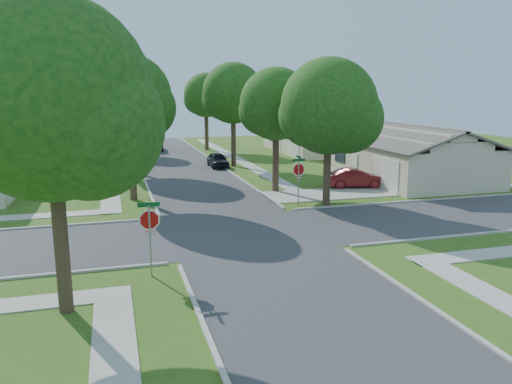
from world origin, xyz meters
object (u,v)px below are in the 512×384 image
object	(u,v)px
house_ne_near	(406,159)
car_curb_east	(218,160)
tree_w_far	(121,102)
car_curb_west	(154,144)
house_nw_far	(6,144)
tree_e_mid	(234,96)
tree_w_near	(130,101)
stop_sign_sw	(149,223)
tree_e_near	(277,107)
tree_e_far	(206,97)
tree_ne_corner	(330,111)
house_ne_far	(315,138)
car_driveway	(356,178)
tree_sw_corner	(53,108)
stop_sign_ne	(299,172)
tree_w_mid	(124,93)

from	to	relation	value
house_ne_near	car_curb_east	distance (m)	16.14
tree_w_far	car_curb_west	world-z (taller)	tree_w_far
house_nw_far	car_curb_west	distance (m)	15.13
tree_e_mid	tree_w_near	world-z (taller)	tree_e_mid
car_curb_east	stop_sign_sw	bearing A→B (deg)	-106.88
tree_e_near	tree_e_far	size ratio (longest dim) A/B	0.95
tree_e_far	tree_ne_corner	size ratio (longest dim) A/B	1.01
tree_w_near	house_ne_near	xyz separation A→B (m)	(20.64, 1.99, -4.60)
tree_w_far	house_ne_far	bearing A→B (deg)	-13.64
tree_w_near	car_driveway	bearing A→B (deg)	-1.15
stop_sign_sw	car_curb_west	distance (m)	39.94
tree_ne_corner	house_ne_far	size ratio (longest dim) A/B	0.64
tree_sw_corner	stop_sign_ne	bearing A→B (deg)	43.94
stop_sign_sw	tree_ne_corner	distance (m)	14.64
house_ne_near	tree_w_mid	bearing A→B (deg)	154.12
stop_sign_sw	tree_sw_corner	bearing A→B (deg)	-140.03
house_ne_far	car_curb_west	distance (m)	18.25
tree_w_far	car_driveway	size ratio (longest dim) A/B	1.95
tree_e_near	tree_w_near	world-z (taller)	tree_w_near
tree_w_near	house_ne_far	xyz separation A→B (m)	(20.64, 19.99, -4.60)
house_nw_far	tree_e_far	bearing A→B (deg)	5.53
tree_e_near	house_ne_near	xyz separation A→B (m)	(11.24, 1.99, -4.13)
stop_sign_ne	tree_e_mid	distance (m)	16.84
tree_e_near	tree_e_mid	size ratio (longest dim) A/B	0.90
tree_e_near	tree_w_mid	size ratio (longest dim) A/B	0.87
tree_w_near	tree_w_mid	world-z (taller)	tree_w_mid
house_ne_near	house_ne_far	size ratio (longest dim) A/B	1.00
tree_e_near	stop_sign_sw	bearing A→B (deg)	-124.59
tree_e_far	tree_sw_corner	xyz separation A→B (m)	(-12.19, -41.00, 0.28)
stop_sign_sw	tree_e_far	distance (m)	40.04
stop_sign_ne	tree_w_mid	world-z (taller)	tree_w_mid
car_curb_east	tree_w_far	bearing A→B (deg)	121.07
tree_w_near	house_ne_far	bearing A→B (deg)	44.09
tree_e_mid	car_curb_west	size ratio (longest dim) A/B	1.86
house_nw_far	tree_sw_corner	bearing A→B (deg)	-77.62
tree_sw_corner	car_driveway	world-z (taller)	tree_sw_corner
tree_e_near	tree_w_far	world-z (taller)	tree_e_near
tree_ne_corner	stop_sign_ne	bearing A→B (deg)	163.45
house_ne_far	car_curb_west	xyz separation A→B (m)	(-17.19, 6.07, -0.80)
tree_w_far	house_ne_near	world-z (taller)	tree_w_far
stop_sign_ne	tree_w_far	bearing A→B (deg)	107.70
tree_w_near	car_curb_west	xyz separation A→B (m)	(3.44, 26.06, -5.40)
stop_sign_sw	tree_w_near	world-z (taller)	tree_w_near
house_ne_near	tree_e_mid	bearing A→B (deg)	138.30
tree_ne_corner	tree_e_mid	bearing A→B (deg)	95.45
tree_e_mid	car_curb_west	world-z (taller)	tree_e_mid
house_ne_near	car_driveway	bearing A→B (deg)	-157.10
tree_e_far	stop_sign_sw	bearing A→B (deg)	-103.73
car_driveway	tree_w_near	bearing A→B (deg)	101.41
tree_ne_corner	tree_e_far	bearing A→B (deg)	93.09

